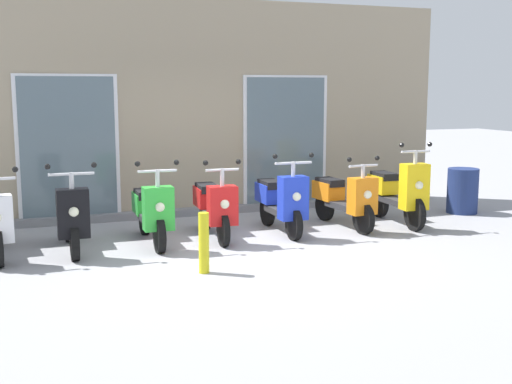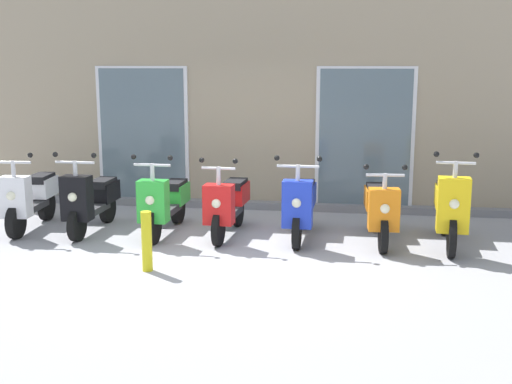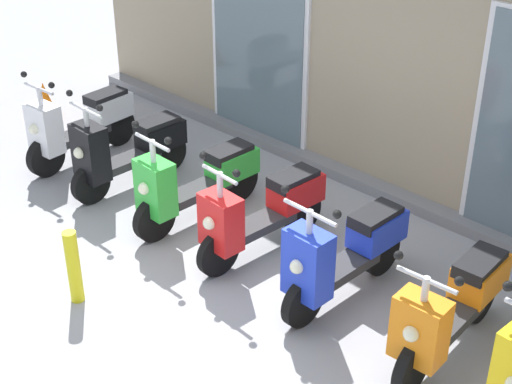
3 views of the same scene
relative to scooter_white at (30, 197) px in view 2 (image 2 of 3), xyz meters
The scene contains 10 objects.
ground_plane 3.06m from the scooter_white, 16.21° to the right, with size 40.00×40.00×0.00m, color #939399.
storefront_facade 3.74m from the scooter_white, 34.69° to the left, with size 9.41×0.50×3.52m.
scooter_white is the anchor object (origin of this frame).
scooter_black 0.92m from the scooter_white, ahead, with size 0.61×1.50×1.20m.
scooter_green 1.98m from the scooter_white, ahead, with size 0.56×1.60×1.19m.
scooter_red 2.87m from the scooter_white, ahead, with size 0.51×1.53×1.16m.
scooter_blue 3.87m from the scooter_white, ahead, with size 0.61×1.50×1.21m.
scooter_orange 4.91m from the scooter_white, ahead, with size 0.54×1.56×1.12m.
scooter_yellow 5.80m from the scooter_white, ahead, with size 0.53×1.61×1.31m.
curb_bollard 2.75m from the scooter_white, 35.58° to the right, with size 0.12×0.12×0.70m, color yellow.
Camera 2 is at (1.63, -7.66, 2.37)m, focal length 45.61 mm.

